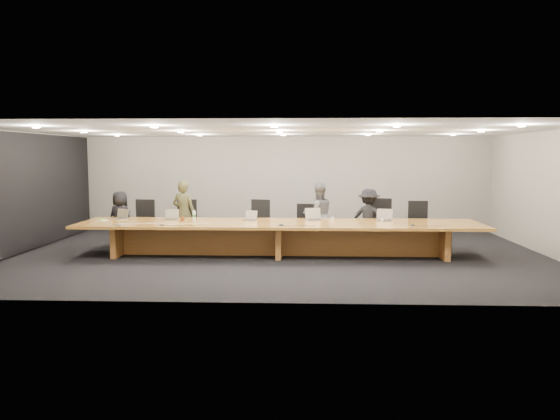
% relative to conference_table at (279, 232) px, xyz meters
% --- Properties ---
extents(ground, '(12.00, 12.00, 0.00)m').
position_rel_conference_table_xyz_m(ground, '(0.00, 0.00, -0.52)').
color(ground, black).
rests_on(ground, ground).
extents(back_wall, '(12.00, 0.02, 2.80)m').
position_rel_conference_table_xyz_m(back_wall, '(0.00, 4.00, 0.88)').
color(back_wall, '#B3AEA3').
rests_on(back_wall, ground).
extents(left_wall_panel, '(0.08, 7.84, 2.74)m').
position_rel_conference_table_xyz_m(left_wall_panel, '(-5.94, 0.00, 0.85)').
color(left_wall_panel, black).
rests_on(left_wall_panel, ground).
extents(conference_table, '(9.00, 1.80, 0.75)m').
position_rel_conference_table_xyz_m(conference_table, '(0.00, 0.00, 0.00)').
color(conference_table, '#915D1F').
rests_on(conference_table, ground).
extents(chair_far_left, '(0.66, 0.66, 1.17)m').
position_rel_conference_table_xyz_m(chair_far_left, '(-3.50, 1.21, 0.06)').
color(chair_far_left, black).
rests_on(chair_far_left, ground).
extents(chair_left, '(0.74, 0.74, 1.16)m').
position_rel_conference_table_xyz_m(chair_left, '(-2.35, 1.31, 0.06)').
color(chair_left, black).
rests_on(chair_left, ground).
extents(chair_mid_left, '(0.75, 0.75, 1.17)m').
position_rel_conference_table_xyz_m(chair_mid_left, '(-0.62, 1.30, 0.06)').
color(chair_mid_left, black).
rests_on(chair_mid_left, ground).
extents(chair_mid_right, '(0.63, 0.63, 1.07)m').
position_rel_conference_table_xyz_m(chair_mid_right, '(0.56, 1.21, 0.01)').
color(chair_mid_right, black).
rests_on(chair_mid_right, ground).
extents(chair_right, '(0.78, 0.78, 1.21)m').
position_rel_conference_table_xyz_m(chair_right, '(2.42, 1.34, 0.08)').
color(chair_right, black).
rests_on(chair_right, ground).
extents(chair_far_right, '(0.58, 0.58, 1.15)m').
position_rel_conference_table_xyz_m(chair_far_right, '(3.40, 1.31, 0.05)').
color(chair_far_right, black).
rests_on(chair_far_right, ground).
extents(person_a, '(0.76, 0.61, 1.37)m').
position_rel_conference_table_xyz_m(person_a, '(-4.02, 1.15, 0.16)').
color(person_a, black).
rests_on(person_a, ground).
extents(person_b, '(0.67, 0.52, 1.64)m').
position_rel_conference_table_xyz_m(person_b, '(-2.45, 1.26, 0.30)').
color(person_b, '#3E3D21').
rests_on(person_b, ground).
extents(person_c, '(0.90, 0.79, 1.57)m').
position_rel_conference_table_xyz_m(person_c, '(0.91, 1.22, 0.27)').
color(person_c, '#545557').
rests_on(person_c, ground).
extents(person_d, '(1.06, 0.80, 1.45)m').
position_rel_conference_table_xyz_m(person_d, '(2.13, 1.14, 0.21)').
color(person_d, black).
rests_on(person_d, ground).
extents(laptop_a, '(0.39, 0.34, 0.25)m').
position_rel_conference_table_xyz_m(laptop_a, '(-3.79, 0.43, 0.36)').
color(laptop_a, '#C0B492').
rests_on(laptop_a, conference_table).
extents(laptop_b, '(0.32, 0.24, 0.25)m').
position_rel_conference_table_xyz_m(laptop_b, '(-2.55, 0.35, 0.36)').
color(laptop_b, tan).
rests_on(laptop_b, conference_table).
extents(laptop_c, '(0.36, 0.32, 0.23)m').
position_rel_conference_table_xyz_m(laptop_c, '(-0.72, 0.34, 0.35)').
color(laptop_c, '#BBAE8F').
rests_on(laptop_c, conference_table).
extents(laptop_d, '(0.44, 0.37, 0.29)m').
position_rel_conference_table_xyz_m(laptop_d, '(0.80, 0.42, 0.38)').
color(laptop_d, tan).
rests_on(laptop_d, conference_table).
extents(laptop_e, '(0.40, 0.32, 0.28)m').
position_rel_conference_table_xyz_m(laptop_e, '(2.40, 0.35, 0.37)').
color(laptop_e, tan).
rests_on(laptop_e, conference_table).
extents(water_bottle, '(0.08, 0.08, 0.23)m').
position_rel_conference_table_xyz_m(water_bottle, '(-1.98, 0.25, 0.34)').
color(water_bottle, silver).
rests_on(water_bottle, conference_table).
extents(amber_mug, '(0.09, 0.09, 0.10)m').
position_rel_conference_table_xyz_m(amber_mug, '(-2.25, 0.22, 0.28)').
color(amber_mug, brown).
rests_on(amber_mug, conference_table).
extents(paper_cup_near, '(0.09, 0.09, 0.09)m').
position_rel_conference_table_xyz_m(paper_cup_near, '(1.21, 0.34, 0.27)').
color(paper_cup_near, silver).
rests_on(paper_cup_near, conference_table).
extents(paper_cup_far, '(0.07, 0.07, 0.08)m').
position_rel_conference_table_xyz_m(paper_cup_far, '(2.32, 0.16, 0.27)').
color(paper_cup_far, white).
rests_on(paper_cup_far, conference_table).
extents(notepad, '(0.27, 0.24, 0.01)m').
position_rel_conference_table_xyz_m(notepad, '(-4.11, 0.16, 0.24)').
color(notepad, silver).
rests_on(notepad, conference_table).
extents(lime_gadget, '(0.16, 0.12, 0.02)m').
position_rel_conference_table_xyz_m(lime_gadget, '(-4.13, 0.17, 0.25)').
color(lime_gadget, '#6FCB36').
rests_on(lime_gadget, notepad).
extents(av_box, '(0.24, 0.22, 0.03)m').
position_rel_conference_table_xyz_m(av_box, '(-3.40, -0.68, 0.24)').
color(av_box, '#ABACB0').
rests_on(av_box, conference_table).
extents(mic_left, '(0.12, 0.12, 0.03)m').
position_rel_conference_table_xyz_m(mic_left, '(-2.51, -0.62, 0.24)').
color(mic_left, black).
rests_on(mic_left, conference_table).
extents(mic_center, '(0.17, 0.17, 0.03)m').
position_rel_conference_table_xyz_m(mic_center, '(0.06, -0.56, 0.25)').
color(mic_center, black).
rests_on(mic_center, conference_table).
extents(mic_right, '(0.14, 0.14, 0.03)m').
position_rel_conference_table_xyz_m(mic_right, '(2.88, -0.46, 0.24)').
color(mic_right, black).
rests_on(mic_right, conference_table).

